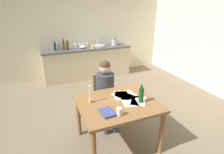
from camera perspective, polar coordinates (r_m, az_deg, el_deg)
ground_plane at (r=3.80m, az=1.81°, el=-11.71°), size 5.20×5.20×0.04m
wall_back at (r=5.69m, az=-9.09°, el=13.75°), size 5.20×0.12×2.60m
wall_right at (r=4.92m, az=31.32°, el=9.64°), size 0.12×5.20×2.60m
kitchen_counter at (r=5.53m, az=-7.67°, el=4.57°), size 2.56×0.64×0.90m
dining_table at (r=2.75m, az=1.73°, el=-9.79°), size 1.14×0.98×0.74m
chair_at_table at (r=3.43m, az=-2.42°, el=-5.79°), size 0.45×0.45×0.87m
person_seated at (r=3.22m, az=-1.84°, el=-3.95°), size 0.37×0.62×1.19m
coffee_mug at (r=2.38m, az=2.38°, el=-10.77°), size 0.11×0.07×0.10m
candlestick at (r=2.67m, az=-6.82°, el=-6.47°), size 0.06×0.06×0.27m
book_magazine at (r=2.44m, az=-1.44°, el=-11.00°), size 0.18×0.24×0.03m
paper_letter at (r=2.88m, az=2.94°, el=-5.78°), size 0.30×0.35×0.00m
paper_bill at (r=2.91m, az=5.25°, el=-5.52°), size 0.24×0.32×0.00m
paper_envelope at (r=2.72m, az=5.49°, el=-7.63°), size 0.26×0.33×0.00m
paper_receipt at (r=2.76m, az=8.21°, el=-7.33°), size 0.34×0.36×0.00m
paper_notice at (r=2.90m, az=3.26°, el=-5.63°), size 0.33×0.36×0.00m
wine_bottle_on_table at (r=2.67m, az=9.10°, el=-5.57°), size 0.07×0.07×0.28m
sink_unit at (r=5.52m, az=-4.10°, el=9.73°), size 0.36×0.36×0.24m
bottle_oil at (r=5.24m, az=-17.40°, el=9.09°), size 0.06×0.06×0.26m
bottle_vinegar at (r=5.28m, az=-16.21°, el=9.30°), size 0.08×0.08×0.25m
bottle_wine_red at (r=5.23m, az=-14.95°, el=9.62°), size 0.07×0.07×0.32m
bottle_sauce at (r=5.24m, az=-13.74°, el=9.57°), size 0.08×0.08×0.27m
mixing_bowl at (r=5.33m, az=-9.13°, el=9.31°), size 0.19×0.19×0.09m
stovetop_kettle at (r=5.67m, az=0.81°, el=10.90°), size 0.18×0.18×0.22m
wine_glass_near_sink at (r=5.55m, az=-7.87°, el=10.55°), size 0.07×0.07×0.15m
wine_glass_by_kettle at (r=5.52m, az=-9.04°, el=10.43°), size 0.07×0.07×0.15m
wine_glass_back_left at (r=5.50m, az=-10.02°, el=10.33°), size 0.07×0.07×0.15m
wine_glass_back_right at (r=5.47m, az=-11.36°, el=10.18°), size 0.07×0.07×0.15m
teacup_on_counter at (r=5.30m, az=-6.19°, el=9.41°), size 0.12×0.08×0.09m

